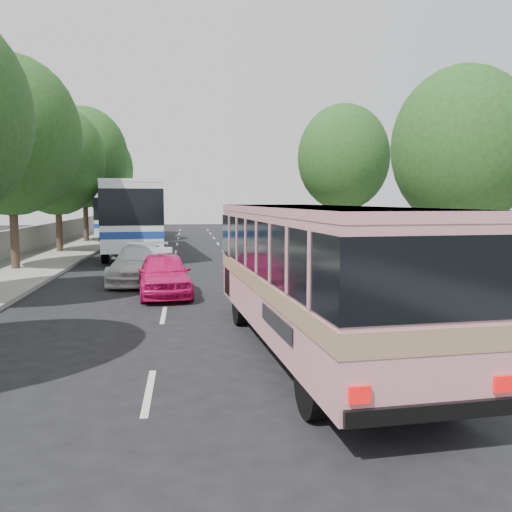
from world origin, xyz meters
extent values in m
plane|color=black|center=(0.00, 0.00, 0.00)|extent=(120.00, 120.00, 0.00)
cube|color=#9E998E|center=(-8.50, 20.00, 0.07)|extent=(4.00, 90.00, 0.15)
cube|color=#9E998E|center=(8.50, 20.00, 0.06)|extent=(4.00, 90.00, 0.12)
cube|color=#9E998E|center=(-10.30, 20.00, 0.90)|extent=(0.30, 90.00, 1.50)
cylinder|color=#38281E|center=(-8.70, 14.00, 1.90)|extent=(0.36, 0.36, 3.80)
ellipsoid|color=#224318|center=(-8.70, 14.00, 5.90)|extent=(6.00, 6.00, 6.90)
sphere|color=#224318|center=(-8.30, 13.70, 7.10)|extent=(3.90, 3.90, 3.90)
cylinder|color=#38281E|center=(-8.60, 22.00, 1.75)|extent=(0.36, 0.36, 3.50)
ellipsoid|color=#224318|center=(-8.60, 22.00, 5.43)|extent=(5.52, 5.52, 6.35)
sphere|color=#224318|center=(-8.20, 21.70, 6.53)|extent=(3.59, 3.59, 3.59)
cylinder|color=#38281E|center=(-8.50, 30.00, 2.00)|extent=(0.36, 0.36, 3.99)
ellipsoid|color=#224318|center=(-8.50, 30.00, 6.20)|extent=(6.30, 6.30, 7.24)
sphere|color=#224318|center=(-8.10, 29.70, 7.46)|extent=(4.09, 4.09, 4.09)
cylinder|color=#38281E|center=(-8.70, 38.00, 1.86)|extent=(0.36, 0.36, 3.72)
ellipsoid|color=#224318|center=(-8.70, 38.00, 5.78)|extent=(5.88, 5.88, 6.76)
sphere|color=#224318|center=(-8.30, 37.70, 6.96)|extent=(3.82, 3.82, 3.82)
cylinder|color=#38281E|center=(8.70, 8.00, 1.61)|extent=(0.36, 0.36, 3.23)
ellipsoid|color=#224318|center=(8.70, 8.00, 5.01)|extent=(5.10, 5.10, 5.87)
sphere|color=#224318|center=(9.10, 7.70, 6.04)|extent=(3.32, 3.31, 3.31)
cylinder|color=#38281E|center=(9.00, 24.00, 1.90)|extent=(0.36, 0.36, 3.80)
ellipsoid|color=#224318|center=(9.00, 24.00, 5.90)|extent=(6.00, 6.00, 6.90)
sphere|color=#224318|center=(9.40, 23.70, 7.10)|extent=(3.90, 3.90, 3.90)
cube|color=#D38893|center=(1.30, -0.11, 1.75)|extent=(3.02, 9.54, 2.52)
cube|color=#9E7A59|center=(1.30, -0.11, 1.46)|extent=(3.07, 9.57, 0.33)
cube|color=black|center=(1.30, -0.11, 2.21)|extent=(3.08, 9.58, 1.03)
cube|color=#D38893|center=(1.30, -0.11, 2.93)|extent=(3.05, 9.56, 0.15)
cylinder|color=black|center=(0.07, 2.63, 0.49)|extent=(0.35, 1.00, 0.98)
cylinder|color=black|center=(2.12, 2.77, 0.49)|extent=(0.35, 1.00, 0.98)
cylinder|color=black|center=(0.51, -3.37, 0.49)|extent=(0.35, 1.00, 0.98)
cylinder|color=black|center=(2.55, -3.22, 0.49)|extent=(0.35, 1.00, 0.98)
imported|color=#DF1366|center=(-2.00, 7.17, 0.70)|extent=(2.05, 4.26, 1.40)
imported|color=silver|center=(-3.02, 10.27, 0.71)|extent=(2.30, 4.99, 1.41)
cube|color=white|center=(-4.50, 21.77, 2.38)|extent=(4.39, 13.98, 3.49)
cube|color=black|center=(-4.50, 21.77, 2.81)|extent=(4.45, 14.02, 1.72)
cube|color=navy|center=(-4.50, 21.77, 1.49)|extent=(4.44, 14.01, 0.34)
cube|color=white|center=(-4.50, 21.77, 4.04)|extent=(4.42, 14.01, 0.16)
cylinder|color=black|center=(-6.27, 25.96, 0.63)|extent=(0.50, 1.29, 1.26)
cylinder|color=black|center=(-3.67, 26.24, 0.63)|extent=(0.50, 1.29, 1.26)
cylinder|color=black|center=(-5.28, 16.85, 0.63)|extent=(0.50, 1.29, 1.26)
cylinder|color=black|center=(-2.68, 17.13, 0.63)|extent=(0.50, 1.29, 1.26)
cube|color=silver|center=(-5.86, 33.80, 2.14)|extent=(3.40, 12.52, 3.15)
cube|color=black|center=(-5.86, 33.80, 2.53)|extent=(3.45, 12.55, 1.55)
cube|color=navy|center=(-5.86, 33.80, 1.34)|extent=(3.44, 12.54, 0.31)
cube|color=silver|center=(-5.86, 33.80, 3.64)|extent=(3.42, 12.54, 0.14)
cylinder|color=black|center=(-6.78, 37.79, 0.57)|extent=(0.40, 1.15, 1.14)
cylinder|color=black|center=(-4.45, 37.64, 0.57)|extent=(0.40, 1.15, 1.14)
cylinder|color=black|center=(-7.29, 29.55, 0.57)|extent=(0.40, 1.15, 1.14)
cylinder|color=black|center=(-4.97, 29.41, 0.57)|extent=(0.40, 1.15, 1.14)
cube|color=silver|center=(-2.00, 7.17, 1.49)|extent=(0.56, 0.23, 0.18)
camera|label=1|loc=(-1.26, -10.75, 3.14)|focal=38.00mm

